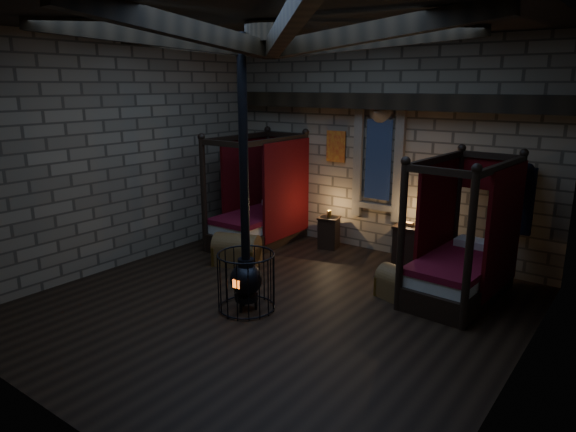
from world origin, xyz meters
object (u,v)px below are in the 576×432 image
Objects in this scene: stove at (246,274)px; trunk_right at (401,285)px; bed_left at (260,217)px; trunk_left at (237,251)px; bed_right at (461,264)px.

trunk_right is at bearing 42.79° from stove.
trunk_left is at bearing -68.79° from bed_left.
stove is (1.49, -1.43, 0.30)m from trunk_left.
bed_right is at bearing -4.94° from bed_left.
bed_left reaches higher than trunk_left.
bed_left is 3.94m from trunk_right.
stove is at bearing -118.50° from trunk_right.
trunk_right is (3.78, -1.05, -0.33)m from bed_left.
stove is at bearing -131.42° from bed_right.
bed_right is 0.56× the size of stove.
stove is (2.03, -2.79, 0.00)m from bed_left.
bed_right is 2.31× the size of trunk_left.
bed_left reaches higher than bed_right.
bed_right is 4.09m from trunk_left.
bed_right is 3.47m from stove.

